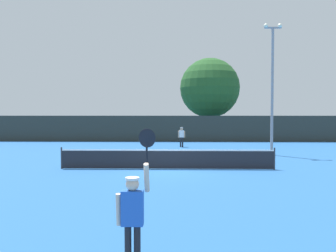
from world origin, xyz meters
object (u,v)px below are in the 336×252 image
(player_receiving, at_px, (182,135))
(tennis_ball, at_px, (151,160))
(light_pole, at_px, (272,81))
(parked_car_near, at_px, (190,130))
(parked_car_mid, at_px, (262,131))
(large_tree, at_px, (210,88))
(player_serving, at_px, (133,209))

(player_receiving, xyz_separation_m, tennis_ball, (-1.90, -8.34, -0.93))
(light_pole, height_order, parked_car_near, light_pole)
(parked_car_mid, bearing_deg, player_receiving, -125.93)
(parked_car_mid, bearing_deg, tennis_ball, -115.56)
(light_pole, xyz_separation_m, parked_car_mid, (3.18, 16.06, -4.06))
(large_tree, xyz_separation_m, parked_car_mid, (5.76, 0.17, -4.72))
(tennis_ball, relative_size, parked_car_near, 0.02)
(light_pole, bearing_deg, parked_car_near, 105.22)
(light_pole, bearing_deg, large_tree, 99.19)
(tennis_ball, bearing_deg, light_pole, 20.68)
(parked_car_near, bearing_deg, light_pole, -78.23)
(light_pole, distance_m, parked_car_near, 18.37)
(light_pole, bearing_deg, player_serving, -112.05)
(player_receiving, distance_m, parked_car_near, 11.90)
(parked_car_mid, bearing_deg, large_tree, -173.96)
(player_serving, bearing_deg, parked_car_mid, 73.03)
(large_tree, bearing_deg, parked_car_mid, 1.74)
(large_tree, relative_size, parked_car_mid, 2.03)
(player_receiving, xyz_separation_m, parked_car_near, (1.11, 11.85, -0.19))
(light_pole, relative_size, parked_car_mid, 1.97)
(player_serving, xyz_separation_m, parked_car_near, (2.28, 34.51, -0.32))
(tennis_ball, bearing_deg, player_receiving, 77.19)
(player_serving, distance_m, parked_car_near, 34.59)
(player_serving, relative_size, tennis_ball, 36.68)
(player_serving, relative_size, large_tree, 0.28)
(player_receiving, bearing_deg, large_tree, -107.23)
(tennis_ball, bearing_deg, parked_car_mid, 60.14)
(player_receiving, bearing_deg, player_serving, 87.06)
(light_pole, distance_m, parked_car_mid, 16.87)
(player_receiving, xyz_separation_m, light_pole, (5.81, -5.43, 3.88))
(player_receiving, relative_size, parked_car_mid, 0.37)
(tennis_ball, height_order, light_pole, light_pole)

